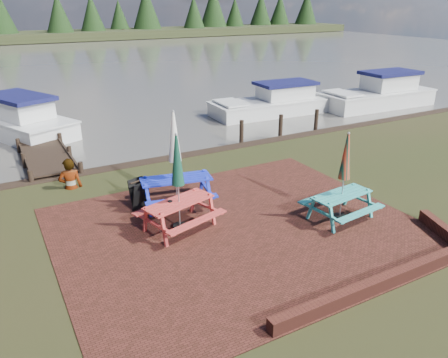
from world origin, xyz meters
TOP-DOWN VIEW (x-y plane):
  - ground at (0.00, 0.00)m, footprint 120.00×120.00m
  - paving at (0.00, 1.00)m, footprint 9.00×7.50m
  - brick_wall at (2.15, -2.42)m, footprint 6.21×1.79m
  - water at (0.00, 37.00)m, footprint 120.00×60.00m
  - far_treeline at (0.00, 66.00)m, footprint 120.00×10.00m
  - picnic_table_teal at (2.71, 0.19)m, footprint 1.89×1.72m
  - picnic_table_red at (-1.31, 1.77)m, footprint 2.20×2.06m
  - picnic_table_blue at (-0.82, 3.11)m, footprint 2.30×2.12m
  - chalkboard at (-1.81, 3.45)m, footprint 0.55×0.63m
  - jetty at (-3.50, 11.28)m, footprint 1.76×9.08m
  - boat_jetty at (-4.14, 14.06)m, footprint 5.09×7.41m
  - boat_near at (8.46, 11.46)m, footprint 6.85×2.65m
  - boat_far at (14.70, 9.98)m, footprint 7.02×2.70m
  - person at (-3.27, 5.84)m, footprint 0.79×0.60m

SIDE VIEW (x-z plane):
  - ground at x=0.00m, z-range 0.00..0.00m
  - water at x=0.00m, z-range -0.01..0.01m
  - paving at x=0.00m, z-range 0.00..0.02m
  - jetty at x=-3.50m, z-range -0.39..0.61m
  - brick_wall at x=2.15m, z-range 0.00..0.30m
  - boat_near at x=8.46m, z-range -0.56..1.26m
  - boat_jetty at x=-4.14m, z-range -0.61..1.43m
  - chalkboard at x=-1.81m, z-range 0.01..0.84m
  - boat_far at x=14.70m, z-range -0.64..1.53m
  - picnic_table_teal at x=2.71m, z-range -0.36..2.04m
  - picnic_table_red at x=-1.31m, z-range -0.38..2.16m
  - picnic_table_blue at x=-0.82m, z-range -0.41..2.35m
  - person at x=-3.27m, z-range 0.00..1.96m
  - far_treeline at x=0.00m, z-range -0.77..7.33m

